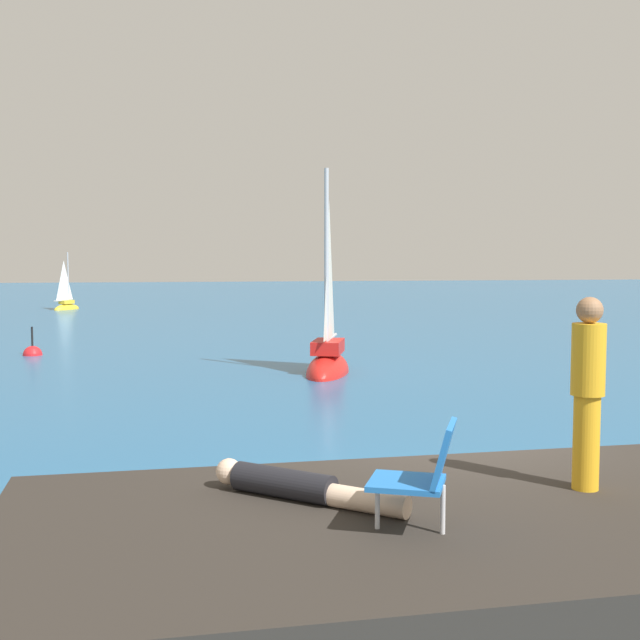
{
  "coord_description": "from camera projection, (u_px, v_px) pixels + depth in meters",
  "views": [
    {
      "loc": [
        -2.77,
        -8.54,
        3.01
      ],
      "look_at": [
        0.06,
        9.13,
        1.55
      ],
      "focal_mm": 45.99,
      "sensor_mm": 36.0,
      "label": 1
    }
  ],
  "objects": [
    {
      "name": "shore_ledge",
      "position": [
        444.0,
        576.0,
        6.34
      ],
      "size": [
        7.02,
        3.69,
        1.03
      ],
      "primitive_type": "cube",
      "rotation": [
        0.0,
        0.0,
        0.04
      ],
      "color": "#2D2823",
      "rests_on": "ground"
    },
    {
      "name": "person_standing",
      "position": [
        588.0,
        387.0,
        6.82
      ],
      "size": [
        0.28,
        0.28,
        1.62
      ],
      "rotation": [
        0.0,
        0.0,
        3.39
      ],
      "color": "gold",
      "rests_on": "shore_ledge"
    },
    {
      "name": "sailboat_far",
      "position": [
        67.0,
        306.0,
        44.07
      ],
      "size": [
        1.52,
        1.81,
        3.39
      ],
      "rotation": [
        0.0,
        0.0,
        0.96
      ],
      "color": "yellow",
      "rests_on": "ground"
    },
    {
      "name": "sailboat_near",
      "position": [
        328.0,
        361.0,
        20.64
      ],
      "size": [
        1.84,
        3.1,
        5.59
      ],
      "rotation": [
        0.0,
        0.0,
        4.41
      ],
      "color": "red",
      "rests_on": "ground"
    },
    {
      "name": "ground_plane",
      "position": [
        445.0,
        525.0,
        9.08
      ],
      "size": [
        160.0,
        160.0,
        0.0
      ],
      "primitive_type": "plane",
      "color": "#236093"
    },
    {
      "name": "beach_chair",
      "position": [
        423.0,
        471.0,
        5.79
      ],
      "size": [
        0.73,
        0.67,
        0.8
      ],
      "rotation": [
        0.0,
        0.0,
        2.74
      ],
      "color": "blue",
      "rests_on": "shore_ledge"
    },
    {
      "name": "boulder_inland",
      "position": [
        206.0,
        550.0,
        8.33
      ],
      "size": [
        1.74,
        2.05,
        1.29
      ],
      "primitive_type": "cube",
      "rotation": [
        -0.1,
        -0.19,
        1.89
      ],
      "color": "#2A2B1F",
      "rests_on": "ground"
    },
    {
      "name": "boulder_seaward",
      "position": [
        391.0,
        564.0,
        7.95
      ],
      "size": [
        1.08,
        1.11,
        0.56
      ],
      "primitive_type": "cube",
      "rotation": [
        -0.04,
        -0.07,
        0.97
      ],
      "color": "#292822",
      "rests_on": "ground"
    },
    {
      "name": "person_sunbather",
      "position": [
        297.0,
        486.0,
        6.57
      ],
      "size": [
        1.44,
        1.23,
        0.25
      ],
      "rotation": [
        0.0,
        0.0,
        5.59
      ],
      "color": "black",
      "rests_on": "shore_ledge"
    },
    {
      "name": "marker_buoy",
      "position": [
        33.0,
        355.0,
        24.27
      ],
      "size": [
        0.56,
        0.56,
        1.13
      ],
      "color": "red",
      "rests_on": "ground"
    }
  ]
}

